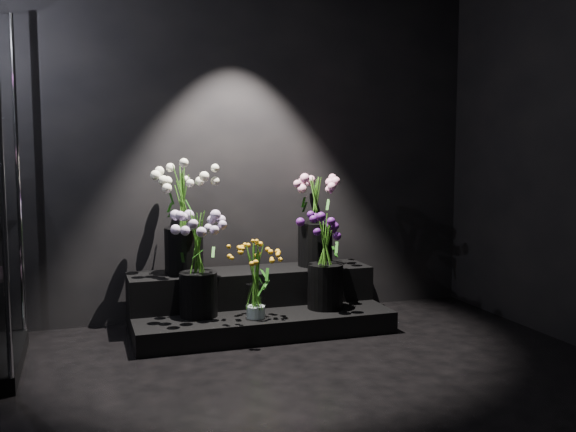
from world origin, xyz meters
name	(u,v)px	position (x,y,z in m)	size (l,w,h in m)	color
floor	(318,418)	(0.00, 0.00, 0.00)	(4.00, 4.00, 0.00)	black
wall_back	(224,133)	(0.00, 2.00, 1.40)	(4.00, 4.00, 0.00)	black
display_riser	(256,304)	(0.14, 1.64, 0.16)	(1.79, 0.79, 0.40)	black
bouquet_orange_bells	(256,279)	(0.05, 1.32, 0.42)	(0.27, 0.27, 0.52)	white
bouquet_lilac	(198,257)	(-0.30, 1.49, 0.56)	(0.45, 0.45, 0.72)	black
bouquet_purple	(325,259)	(0.59, 1.43, 0.51)	(0.32, 0.32, 0.67)	black
bouquet_cream_roses	(183,213)	(-0.35, 1.78, 0.83)	(0.43, 0.43, 0.77)	black
bouquet_pink_roses	(315,215)	(0.64, 1.76, 0.79)	(0.41, 0.41, 0.69)	black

